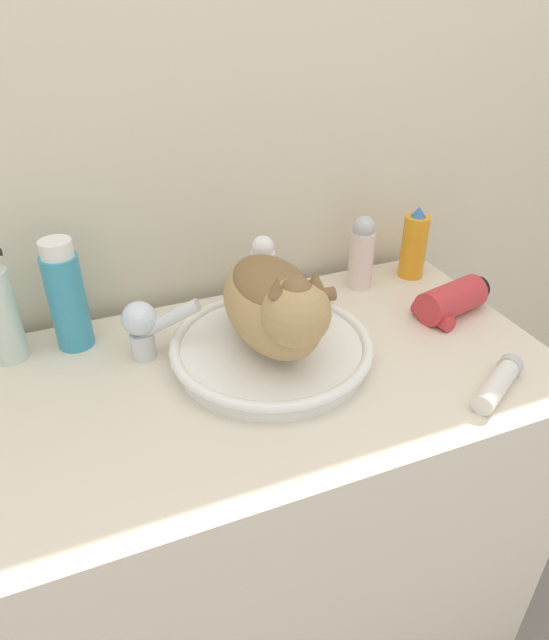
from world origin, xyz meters
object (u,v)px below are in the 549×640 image
mouthwash_bottle (67,297)px  cat (275,302)px  soap_pump_bottle (0,315)px  hair_dryer (451,301)px  faucet (145,325)px  lotion_bottle_white (362,252)px  spray_bottle_trigger (414,245)px  deodorant_stick (263,272)px  cream_tube (498,383)px

mouthwash_bottle → cat: bearing=-31.5°
mouthwash_bottle → soap_pump_bottle: (-0.11, -0.00, -0.01)m
soap_pump_bottle → hair_dryer: bearing=-12.0°
faucet → mouthwash_bottle: size_ratio=0.65×
cat → lotion_bottle_white: cat is taller
cat → faucet: size_ratio=2.18×
spray_bottle_trigger → mouthwash_bottle: bearing=180.0°
spray_bottle_trigger → hair_dryer: 0.18m
mouthwash_bottle → spray_bottle_trigger: mouthwash_bottle is taller
faucet → deodorant_stick: (0.26, 0.09, 0.01)m
cat → hair_dryer: bearing=94.4°
mouthwash_bottle → deodorant_stick: bearing=-0.0°
deodorant_stick → hair_dryer: deodorant_stick is taller
deodorant_stick → soap_pump_bottle: bearing=180.0°
faucet → soap_pump_bottle: bearing=-178.1°
mouthwash_bottle → lotion_bottle_white: size_ratio=1.29×
spray_bottle_trigger → deodorant_stick: (-0.36, 0.00, 0.00)m
mouthwash_bottle → deodorant_stick: 0.38m
deodorant_stick → hair_dryer: (0.34, -0.18, -0.05)m
mouthwash_bottle → deodorant_stick: size_ratio=1.35×
deodorant_stick → cream_tube: (0.26, -0.41, -0.06)m
soap_pump_bottle → mouthwash_bottle: bearing=0.0°
lotion_bottle_white → mouthwash_bottle: bearing=180.0°
lotion_bottle_white → soap_pump_bottle: bearing=180.0°
cream_tube → cat: bearing=146.0°
deodorant_stick → soap_pump_bottle: 0.49m
faucet → hair_dryer: size_ratio=0.81×
deodorant_stick → lotion_bottle_white: (0.23, -0.00, 0.00)m
lotion_bottle_white → soap_pump_bottle: 0.72m
lotion_bottle_white → hair_dryer: (0.11, -0.18, -0.05)m
faucet → cat: bearing=-3.7°
faucet → soap_pump_bottle: soap_pump_bottle is taller
faucet → mouthwash_bottle: 0.15m
mouthwash_bottle → lotion_bottle_white: 0.61m
faucet → lotion_bottle_white: size_ratio=0.84×
cream_tube → hair_dryer: hair_dryer is taller
cat → soap_pump_bottle: bearing=-113.3°
mouthwash_bottle → soap_pump_bottle: bearing=-180.0°
spray_bottle_trigger → hair_dryer: spray_bottle_trigger is taller
cat → spray_bottle_trigger: bearing=116.7°
cat → mouthwash_bottle: 0.38m
faucet → mouthwash_bottle: bearing=165.7°
lotion_bottle_white → hair_dryer: 0.21m
faucet → spray_bottle_trigger: size_ratio=0.84×
spray_bottle_trigger → deodorant_stick: spray_bottle_trigger is taller
mouthwash_bottle → faucet: bearing=-37.9°
cat → mouthwash_bottle: cat is taller
soap_pump_bottle → cream_tube: size_ratio=1.49×
cat → lotion_bottle_white: 0.35m
cream_tube → hair_dryer: 0.25m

